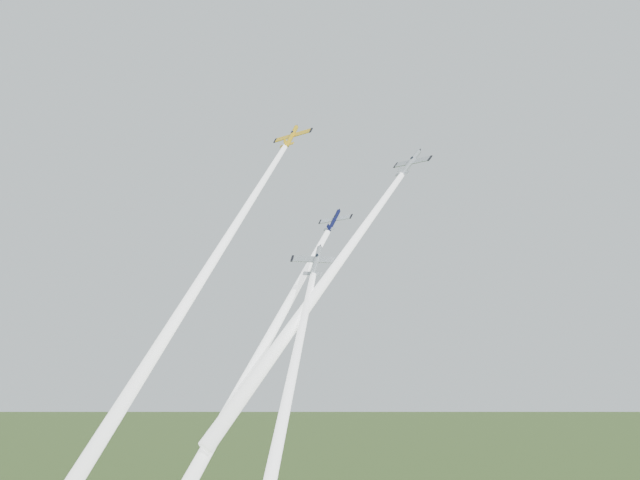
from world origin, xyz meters
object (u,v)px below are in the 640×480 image
at_px(plane_navy, 334,220).
at_px(plane_silver_low, 316,261).
at_px(plane_yellow, 292,136).
at_px(plane_silver_right, 410,163).

height_order(plane_navy, plane_silver_low, plane_navy).
bearing_deg(plane_yellow, plane_silver_low, -49.45).
bearing_deg(plane_silver_right, plane_navy, -144.53).
relative_size(plane_yellow, plane_silver_right, 1.03).
height_order(plane_navy, plane_silver_right, plane_silver_right).
xyz_separation_m(plane_silver_right, plane_silver_low, (-8.67, -16.63, -18.12)).
distance_m(plane_navy, plane_silver_low, 15.49).
relative_size(plane_yellow, plane_navy, 1.28).
height_order(plane_yellow, plane_silver_right, plane_yellow).
bearing_deg(plane_navy, plane_silver_low, -71.22).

